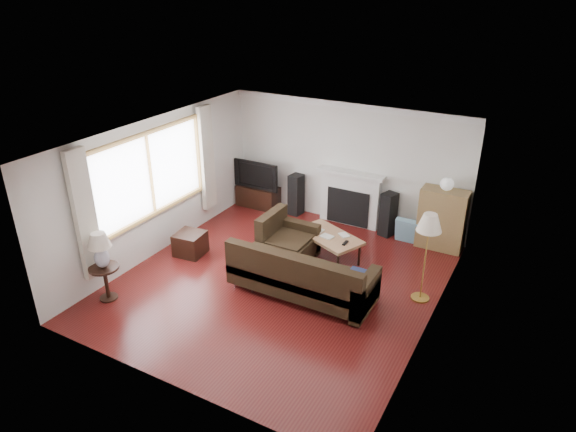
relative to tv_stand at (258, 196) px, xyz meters
The scene contains 17 objects.
room 3.34m from the tv_stand, 51.78° to the right, with size 5.10×5.60×2.54m.
window 3.04m from the tv_stand, 100.10° to the right, with size 0.12×2.74×1.54m, color brown.
curtain_near 4.40m from the tv_stand, 95.83° to the right, with size 0.10×0.35×2.10m, color beige.
curtain_far 1.71m from the tv_stand, 110.07° to the right, with size 0.10×0.35×2.10m, color beige.
fireplace 2.15m from the tv_stand, ahead, with size 1.40×0.26×1.15m, color white.
tv_stand is the anchor object (origin of this frame).
television 0.54m from the tv_stand, ahead, with size 1.07×0.14×0.61m, color black.
speaker_left 0.95m from the tv_stand, ahead, with size 0.25×0.30×0.89m, color black.
speaker_right 2.99m from the tv_stand, ahead, with size 0.25×0.29×0.88m, color black.
bookshelf 4.03m from the tv_stand, ahead, with size 0.85×0.40×1.17m, color olive.
globe_lamp 4.15m from the tv_stand, ahead, with size 0.24×0.24×0.24m, color white.
sectional_sofa 3.64m from the tv_stand, 47.02° to the right, with size 2.53×1.85×0.82m, color black.
coffee_table 2.72m from the tv_stand, 30.18° to the right, with size 1.21×0.66×0.47m, color #9C704B.
footstool 2.46m from the tv_stand, 88.75° to the right, with size 0.50×0.50×0.42m, color black.
floor_lamp 4.61m from the tv_stand, 23.86° to the right, with size 0.38×0.38×1.49m, color #AD8A3C.
side_table 4.25m from the tv_stand, 92.44° to the right, with size 0.46×0.46×0.58m, color black.
table_lamp 4.30m from the tv_stand, 92.44° to the right, with size 0.36×0.36×0.58m, color silver.
Camera 1 is at (3.68, -6.38, 4.68)m, focal length 32.00 mm.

